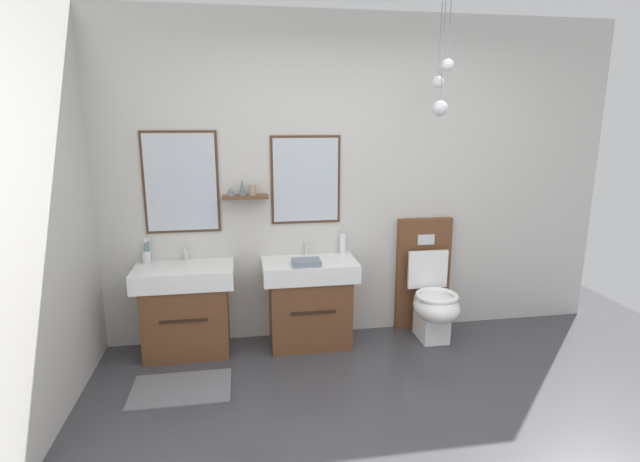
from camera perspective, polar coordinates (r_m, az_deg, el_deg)
wall_back at (r=4.10m, az=4.05°, el=6.00°), size 4.42×0.65×2.66m
bath_mat at (r=3.66m, az=-16.06°, el=-17.45°), size 0.68×0.44×0.01m
vanity_sink_left at (r=4.01m, az=-15.49°, el=-8.66°), size 0.76×0.45×0.72m
tap_on_left_sink at (r=4.04m, az=-15.62°, el=-2.41°), size 0.03×0.13×0.11m
vanity_sink_right at (r=4.02m, az=-1.26°, el=-8.12°), size 0.76×0.45×0.72m
tap_on_right_sink at (r=4.04m, az=-1.61°, el=-1.89°), size 0.03×0.13×0.11m
toilet at (r=4.27m, az=12.78°, el=-7.22°), size 0.48×0.62×1.00m
toothbrush_cup at (r=4.07m, az=-19.81°, el=-2.77°), size 0.07×0.07×0.21m
soap_dispenser at (r=4.09m, az=2.70°, el=-1.47°), size 0.06×0.06×0.20m
folded_hand_towel at (r=3.78m, az=-1.61°, el=-3.73°), size 0.22×0.16×0.04m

